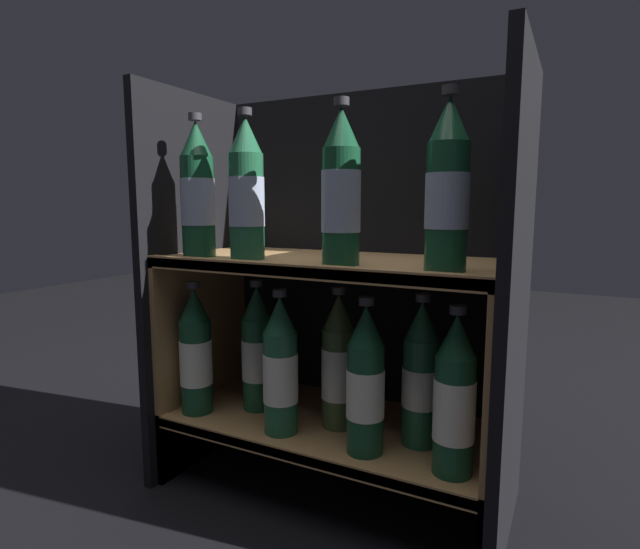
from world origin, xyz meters
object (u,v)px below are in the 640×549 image
bottle_lower_front_3 (454,400)px  bottle_upper_front_0 (198,194)px  bottle_upper_front_3 (447,190)px  bottle_upper_front_2 (341,192)px  bottle_lower_front_0 (196,354)px  bottle_lower_back_2 (421,377)px  bottle_lower_front_2 (365,384)px  bottle_upper_front_1 (246,193)px  bottle_lower_front_1 (280,369)px  bottle_lower_back_1 (339,365)px  bottle_lower_back_0 (257,351)px

bottle_lower_front_3 → bottle_upper_front_0: bearing=180.0°
bottle_upper_front_3 → bottle_upper_front_2: bearing=180.0°
bottle_lower_front_0 → bottle_upper_front_2: bearing=0.0°
bottle_upper_front_3 → bottle_lower_front_3: bottle_upper_front_3 is taller
bottle_upper_front_2 → bottle_lower_back_2: (0.13, 0.08, -0.34)m
bottle_lower_front_2 → bottle_lower_front_3: size_ratio=1.00×
bottle_lower_front_2 → bottle_lower_back_2: bearing=44.3°
bottle_upper_front_1 → bottle_lower_back_2: 0.48m
bottle_upper_front_3 → bottle_lower_front_1: bottle_upper_front_3 is taller
bottle_lower_back_1 → bottle_lower_back_2: same height
bottle_upper_front_2 → bottle_lower_front_2: size_ratio=1.00×
bottle_upper_front_0 → bottle_upper_front_2: bearing=0.0°
bottle_lower_back_0 → bottle_lower_back_2: bearing=0.0°
bottle_lower_front_0 → bottle_lower_front_3: size_ratio=1.00×
bottle_lower_front_0 → bottle_lower_back_1: (0.30, 0.08, -0.00)m
bottle_upper_front_1 → bottle_lower_front_3: bottle_upper_front_1 is taller
bottle_lower_back_0 → bottle_lower_back_1: bearing=0.0°
bottle_upper_front_0 → bottle_lower_front_3: 0.62m
bottle_upper_front_0 → bottle_upper_front_3: bearing=0.0°
bottle_upper_front_3 → bottle_lower_front_1: bearing=180.0°
bottle_upper_front_2 → bottle_lower_front_2: (0.05, 0.00, -0.34)m
bottle_lower_front_2 → bottle_lower_back_2: 0.11m
bottle_upper_front_2 → bottle_upper_front_0: bearing=180.0°
bottle_upper_front_0 → bottle_upper_front_3: 0.50m
bottle_lower_back_0 → bottle_lower_back_1: (0.19, 0.00, -0.00)m
bottle_upper_front_0 → bottle_upper_front_3: (0.50, 0.00, 0.00)m
bottle_upper_front_0 → bottle_upper_front_2: size_ratio=1.00×
bottle_upper_front_1 → bottle_lower_front_1: bottle_upper_front_1 is taller
bottle_lower_front_0 → bottle_lower_front_1: (0.21, 0.00, -0.00)m
bottle_upper_front_1 → bottle_upper_front_3: bearing=0.0°
bottle_lower_front_3 → bottle_lower_front_0: bearing=180.0°
bottle_lower_back_0 → bottle_lower_front_2: bearing=-15.1°
bottle_lower_front_1 → bottle_lower_back_0: same height
bottle_lower_front_0 → bottle_lower_back_1: size_ratio=1.00×
bottle_lower_back_0 → bottle_lower_back_1: same height
bottle_upper_front_0 → bottle_lower_back_0: size_ratio=1.00×
bottle_upper_front_1 → bottle_upper_front_2: same height
bottle_upper_front_0 → bottle_lower_front_2: size_ratio=1.00×
bottle_upper_front_0 → bottle_lower_front_1: 0.39m
bottle_lower_front_1 → bottle_lower_back_0: 0.13m
bottle_lower_front_3 → bottle_lower_back_0: 0.45m
bottle_upper_front_0 → bottle_lower_front_2: 0.50m
bottle_upper_front_0 → bottle_lower_front_1: bearing=0.0°
bottle_upper_front_1 → bottle_upper_front_2: 0.20m
bottle_upper_front_0 → bottle_lower_front_3: size_ratio=1.00×
bottle_lower_front_0 → bottle_lower_back_0: (0.11, 0.08, 0.00)m
bottle_upper_front_0 → bottle_lower_front_0: (-0.02, 0.00, -0.34)m
bottle_lower_front_3 → bottle_upper_front_2: bearing=180.0°
bottle_upper_front_1 → bottle_lower_front_2: 0.42m
bottle_upper_front_1 → bottle_upper_front_3: 0.38m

